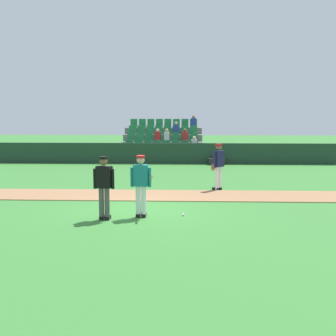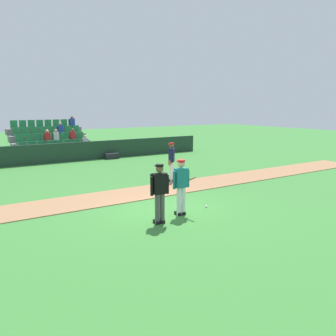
{
  "view_description": "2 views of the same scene",
  "coord_description": "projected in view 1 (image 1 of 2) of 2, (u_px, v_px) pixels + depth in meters",
  "views": [
    {
      "loc": [
        1.39,
        -12.73,
        3.01
      ],
      "look_at": [
        0.85,
        1.05,
        1.18
      ],
      "focal_mm": 46.6,
      "sensor_mm": 36.0,
      "label": 1
    },
    {
      "loc": [
        -5.9,
        -9.31,
        3.39
      ],
      "look_at": [
        1.12,
        1.51,
        1.07
      ],
      "focal_mm": 37.13,
      "sensor_mm": 36.0,
      "label": 2
    }
  ],
  "objects": [
    {
      "name": "umpire_home_plate",
      "position": [
        104.0,
        184.0,
        11.94
      ],
      "size": [
        0.59,
        0.33,
        1.76
      ],
      "color": "#4C4C4C",
      "rests_on": "ground"
    },
    {
      "name": "equipment_bag",
      "position": [
        217.0,
        162.0,
        24.13
      ],
      "size": [
        0.9,
        0.36,
        0.36
      ],
      "primitive_type": "cube",
      "color": "#232328",
      "rests_on": "ground"
    },
    {
      "name": "ground_plane",
      "position": [
        138.0,
        211.0,
        13.06
      ],
      "size": [
        80.0,
        80.0,
        0.0
      ],
      "primitive_type": "plane",
      "color": "#387A33"
    },
    {
      "name": "baseball",
      "position": [
        183.0,
        215.0,
        12.49
      ],
      "size": [
        0.07,
        0.07,
        0.07
      ],
      "primitive_type": "sphere",
      "color": "white",
      "rests_on": "ground"
    },
    {
      "name": "runner_navy_jersey",
      "position": [
        218.0,
        165.0,
        16.38
      ],
      "size": [
        0.55,
        0.51,
        1.76
      ],
      "color": "white",
      "rests_on": "ground"
    },
    {
      "name": "batter_teal_jersey",
      "position": [
        141.0,
        184.0,
        12.22
      ],
      "size": [
        0.68,
        0.79,
        1.76
      ],
      "color": "white",
      "rests_on": "ground"
    },
    {
      "name": "stadium_bleachers",
      "position": [
        163.0,
        147.0,
        26.9
      ],
      "size": [
        5.0,
        3.8,
        2.7
      ],
      "color": "slate",
      "rests_on": "ground"
    },
    {
      "name": "dugout_fence",
      "position": [
        160.0,
        153.0,
        24.65
      ],
      "size": [
        20.0,
        0.16,
        1.17
      ],
      "primitive_type": "cube",
      "color": "#1E3828",
      "rests_on": "ground"
    },
    {
      "name": "infield_dirt_path",
      "position": [
        146.0,
        195.0,
        15.45
      ],
      "size": [
        28.0,
        1.99,
        0.03
      ],
      "primitive_type": "cube",
      "color": "#9E704C",
      "rests_on": "ground"
    }
  ]
}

